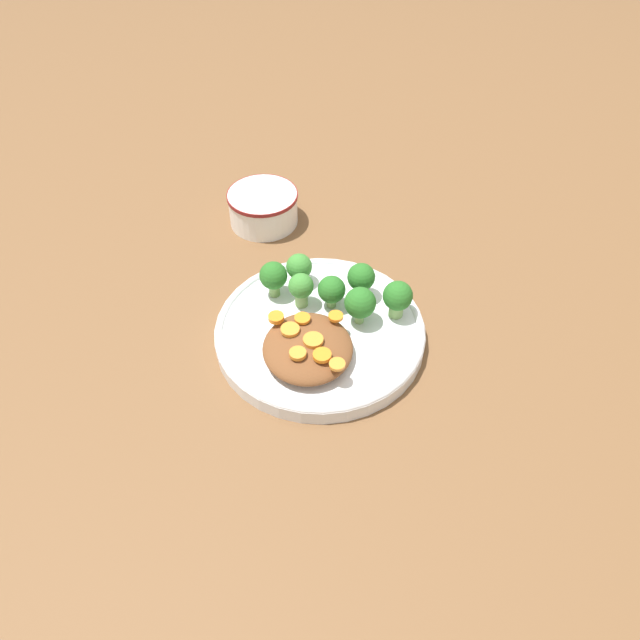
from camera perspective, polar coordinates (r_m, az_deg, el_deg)
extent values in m
plane|color=brown|center=(0.86, 0.00, -1.69)|extent=(4.00, 4.00, 0.00)
cylinder|color=white|center=(0.85, 0.00, -1.20)|extent=(0.29, 0.29, 0.02)
torus|color=white|center=(0.84, 0.00, -0.71)|extent=(0.28, 0.28, 0.01)
cylinder|color=white|center=(1.04, -5.21, 10.17)|extent=(0.11, 0.11, 0.06)
cylinder|color=maroon|center=(1.03, -5.30, 11.29)|extent=(0.12, 0.12, 0.01)
cylinder|color=white|center=(1.03, -5.27, 10.97)|extent=(0.09, 0.09, 0.01)
ellipsoid|color=brown|center=(0.80, -1.13, -2.57)|extent=(0.12, 0.12, 0.03)
cylinder|color=#7FA85B|center=(0.87, -1.71, 2.06)|extent=(0.02, 0.02, 0.03)
sphere|color=#3D8433|center=(0.85, -1.75, 3.15)|extent=(0.04, 0.04, 0.04)
cylinder|color=#7FA85B|center=(0.85, 3.62, 0.45)|extent=(0.01, 0.01, 0.02)
sphere|color=#286B23|center=(0.83, 3.70, 1.59)|extent=(0.04, 0.04, 0.04)
cylinder|color=#7FA85B|center=(0.90, -1.89, 3.94)|extent=(0.01, 0.01, 0.02)
sphere|color=#3D8433|center=(0.89, -1.92, 4.90)|extent=(0.04, 0.04, 0.04)
cylinder|color=#759E51|center=(0.88, -4.21, 2.95)|extent=(0.02, 0.02, 0.02)
sphere|color=#286B23|center=(0.87, -4.29, 4.08)|extent=(0.04, 0.04, 0.04)
cylinder|color=#759E51|center=(0.87, 1.05, 1.81)|extent=(0.01, 0.01, 0.02)
sphere|color=#286B23|center=(0.85, 1.07, 2.81)|extent=(0.04, 0.04, 0.04)
cylinder|color=#7FA85B|center=(0.86, 6.98, 1.08)|extent=(0.02, 0.02, 0.02)
sphere|color=#286B23|center=(0.84, 7.12, 2.21)|extent=(0.04, 0.04, 0.04)
cylinder|color=#759E51|center=(0.88, 3.72, 2.82)|extent=(0.02, 0.02, 0.03)
sphere|color=#286B23|center=(0.87, 3.79, 3.95)|extent=(0.04, 0.04, 0.04)
cylinder|color=orange|center=(0.80, -2.75, -0.88)|extent=(0.02, 0.02, 0.00)
cylinder|color=orange|center=(0.77, -0.03, -3.25)|extent=(0.02, 0.02, 0.01)
cylinder|color=orange|center=(0.81, -4.04, 0.23)|extent=(0.02, 0.02, 0.01)
cylinder|color=orange|center=(0.78, -0.63, -1.84)|extent=(0.03, 0.03, 0.01)
cylinder|color=orange|center=(0.77, -2.05, -3.07)|extent=(0.02, 0.02, 0.01)
cylinder|color=orange|center=(0.81, 1.45, 0.35)|extent=(0.02, 0.02, 0.00)
cylinder|color=orange|center=(0.76, 1.58, -4.07)|extent=(0.02, 0.02, 0.00)
cylinder|color=orange|center=(0.81, -1.63, 0.15)|extent=(0.02, 0.02, 0.00)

